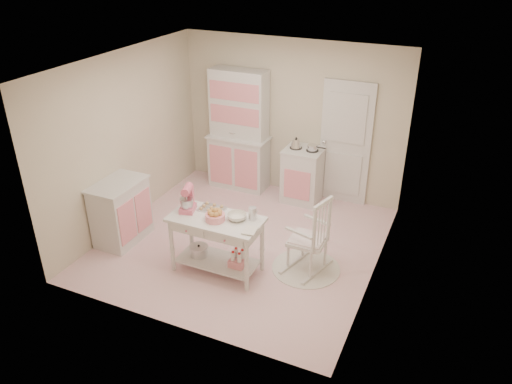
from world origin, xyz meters
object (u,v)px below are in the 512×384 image
stove (303,175)px  stand_mixer (187,199)px  work_table (217,244)px  rocking_chair (308,234)px  base_cabinet (121,212)px  hutch (238,131)px  bread_basket (215,217)px

stove → stand_mixer: 2.51m
work_table → stand_mixer: 0.71m
stove → stand_mixer: stand_mixer is taller
stand_mixer → stove: bearing=56.3°
stove → rocking_chair: bearing=-68.8°
base_cabinet → hutch: bearing=71.3°
base_cabinet → rocking_chair: rocking_chair is taller
base_cabinet → rocking_chair: bearing=8.5°
hutch → work_table: hutch is taller
hutch → bread_basket: size_ratio=8.32×
hutch → bread_basket: 2.61m
rocking_chair → bread_basket: rocking_chair is taller
hutch → stand_mixer: bearing=-79.9°
rocking_chair → base_cabinet: bearing=-155.7°
stove → base_cabinet: same height
work_table → bread_basket: bearing=-68.2°
rocking_chair → stand_mixer: size_ratio=3.24×
rocking_chair → bread_basket: bearing=-136.1°
stove → base_cabinet: size_ratio=1.00×
rocking_chair → stand_mixer: (-1.49, -0.49, 0.42)m
rocking_chair → work_table: bearing=-138.7°
bread_basket → work_table: bearing=111.8°
stove → work_table: size_ratio=0.77×
base_cabinet → bread_basket: size_ratio=3.68×
stove → bread_basket: (-0.34, -2.40, 0.39)m
work_table → stand_mixer: stand_mixer is taller
hutch → stove: bearing=-2.4°
bread_basket → base_cabinet: bearing=174.5°
stove → work_table: bearing=-98.6°
bread_basket → hutch: bearing=109.4°
hutch → stove: size_ratio=2.26×
base_cabinet → work_table: bearing=-3.8°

